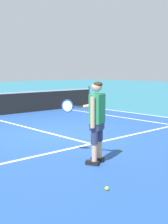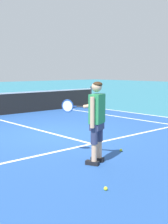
% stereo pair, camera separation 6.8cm
% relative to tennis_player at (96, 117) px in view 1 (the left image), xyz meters
% --- Properties ---
extents(ground_plane, '(80.00, 80.00, 0.00)m').
position_rel_tennis_player_xyz_m(ground_plane, '(1.09, 2.93, -0.99)').
color(ground_plane, teal).
extents(court_inner_surface, '(10.98, 11.09, 0.00)m').
position_rel_tennis_player_xyz_m(court_inner_surface, '(1.09, 2.34, -0.99)').
color(court_inner_surface, '#234C93').
rests_on(court_inner_surface, ground).
extents(line_service, '(8.23, 0.10, 0.01)m').
position_rel_tennis_player_xyz_m(line_service, '(1.09, 1.28, -0.99)').
color(line_service, white).
rests_on(line_service, ground).
extents(line_centre_service, '(0.10, 6.40, 0.01)m').
position_rel_tennis_player_xyz_m(line_centre_service, '(1.09, 4.48, -0.99)').
color(line_centre_service, white).
rests_on(line_centre_service, ground).
extents(line_singles_right, '(0.10, 10.69, 0.01)m').
position_rel_tennis_player_xyz_m(line_singles_right, '(5.21, 2.34, -0.99)').
color(line_singles_right, white).
rests_on(line_singles_right, ground).
extents(tennis_player, '(0.57, 1.23, 1.71)m').
position_rel_tennis_player_xyz_m(tennis_player, '(0.00, 0.00, 0.00)').
color(tennis_player, black).
rests_on(tennis_player, ground).
extents(tennis_ball_near_feet, '(0.07, 0.07, 0.07)m').
position_rel_tennis_player_xyz_m(tennis_ball_near_feet, '(-0.90, -1.17, -0.96)').
color(tennis_ball_near_feet, '#CCE02D').
rests_on(tennis_ball_near_feet, ground).
extents(tennis_ball_by_baseline, '(0.07, 0.07, 0.07)m').
position_rel_tennis_player_xyz_m(tennis_ball_by_baseline, '(1.11, 0.27, -0.96)').
color(tennis_ball_by_baseline, '#CCE02D').
rests_on(tennis_ball_by_baseline, ground).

